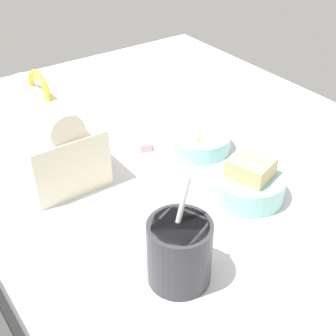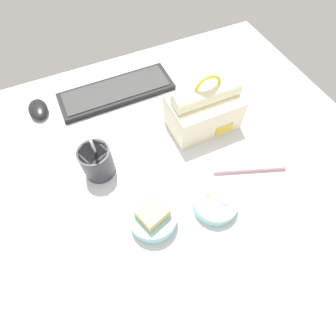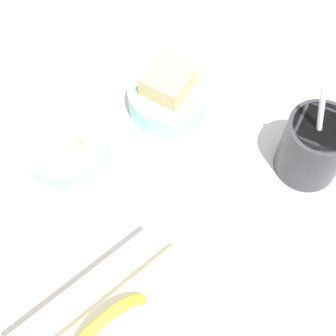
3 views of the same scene
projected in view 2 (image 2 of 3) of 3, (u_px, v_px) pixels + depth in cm
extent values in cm
cube|color=silver|center=(149.00, 177.00, 76.90)|extent=(140.00, 110.00, 2.00)
cube|color=black|center=(117.00, 92.00, 92.59)|extent=(39.88, 13.84, 1.80)
cube|color=#333333|center=(116.00, 89.00, 91.69)|extent=(36.69, 11.35, 0.30)
cube|color=#EFE5C1|center=(203.00, 112.00, 81.46)|extent=(21.49, 13.69, 10.91)
cylinder|color=#EFE5C1|center=(206.00, 95.00, 75.37)|extent=(20.41, 6.00, 6.00)
cube|color=yellow|center=(224.00, 129.00, 81.13)|extent=(6.02, 0.30, 3.27)
torus|color=yellow|center=(207.00, 88.00, 73.05)|extent=(8.52, 1.00, 8.52)
cylinder|color=#333338|center=(97.00, 162.00, 72.76)|extent=(8.87, 8.87, 9.76)
cylinder|color=#C6892D|center=(93.00, 152.00, 68.83)|extent=(7.80, 7.80, 0.60)
cylinder|color=silver|center=(95.00, 150.00, 67.61)|extent=(0.70, 3.39, 11.06)
cylinder|color=#93D1CC|center=(153.00, 218.00, 67.16)|extent=(12.28, 12.28, 4.37)
cube|color=tan|center=(153.00, 215.00, 65.10)|extent=(8.32, 7.93, 6.12)
cylinder|color=#93D1CC|center=(215.00, 203.00, 69.83)|extent=(12.12, 12.12, 3.51)
ellipsoid|color=white|center=(224.00, 201.00, 68.58)|extent=(3.30, 3.30, 3.88)
cone|color=#EFBC47|center=(207.00, 198.00, 69.46)|extent=(5.48, 5.48, 2.99)
sphere|color=black|center=(224.00, 214.00, 68.02)|extent=(1.45, 1.45, 1.45)
sphere|color=black|center=(224.00, 210.00, 68.46)|extent=(1.45, 1.45, 1.45)
sphere|color=black|center=(222.00, 208.00, 68.88)|extent=(1.45, 1.45, 1.45)
ellipsoid|color=black|center=(38.00, 109.00, 87.46)|extent=(6.14, 9.57, 2.97)
cube|color=pink|center=(249.00, 167.00, 76.58)|extent=(20.95, 9.69, 1.60)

